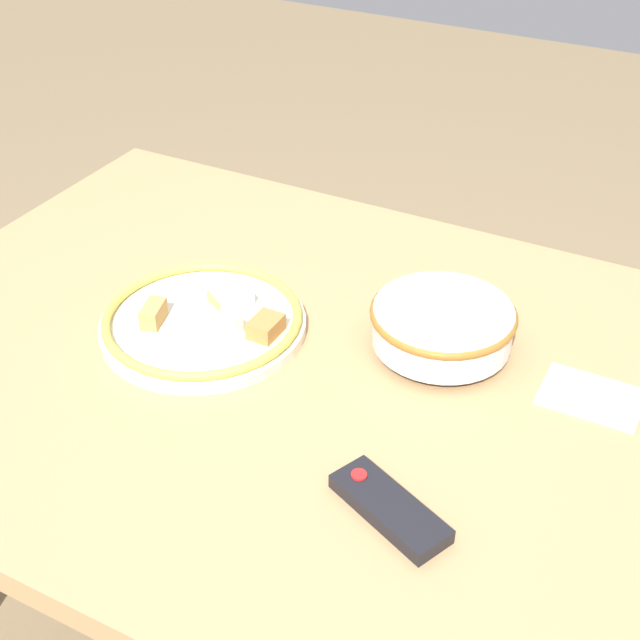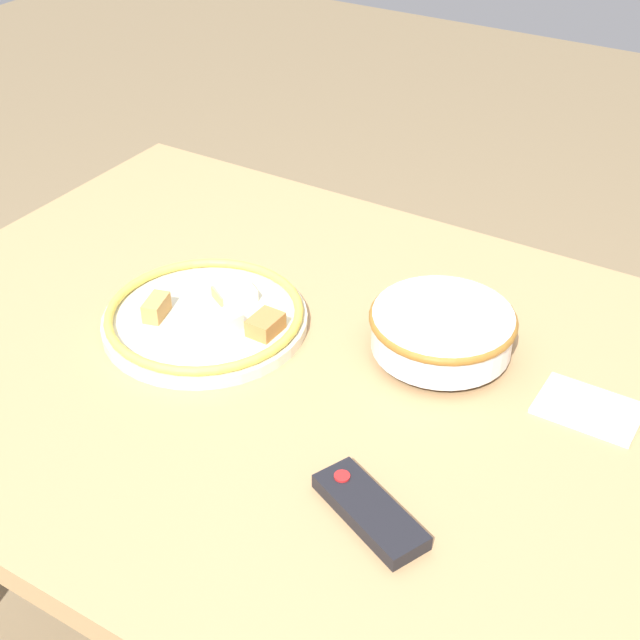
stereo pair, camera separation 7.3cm
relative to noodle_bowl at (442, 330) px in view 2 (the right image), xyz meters
name	(u,v)px [view 2 (the right image)]	position (x,y,z in m)	size (l,w,h in m)	color
dining_table	(298,403)	(0.17, 0.12, -0.13)	(1.34, 0.98, 0.76)	tan
noodle_bowl	(442,330)	(0.00, 0.00, 0.00)	(0.21, 0.21, 0.07)	silver
food_plate	(206,317)	(0.34, 0.12, -0.03)	(0.32, 0.32, 0.05)	beige
tv_remote	(370,511)	(-0.07, 0.33, -0.03)	(0.17, 0.12, 0.02)	black
folded_napkin	(588,409)	(-0.23, 0.01, -0.04)	(0.14, 0.10, 0.01)	beige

